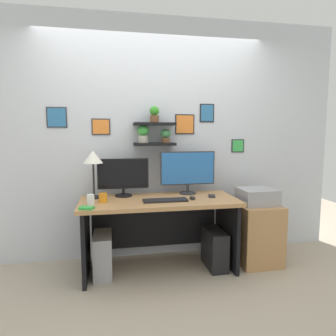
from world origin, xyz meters
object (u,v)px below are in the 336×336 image
monitor_right (188,170)px  pen_cup (91,200)px  monitor_left (123,176)px  drawer_cabinet (256,233)px  desk_lamp (93,160)px  printer (257,196)px  desk (159,218)px  computer_tower_left (103,254)px  computer_mouse (192,198)px  cell_phone (212,196)px  computer_tower_right (215,248)px  coffee_mug (103,198)px  keyboard (165,200)px  scissors_tray (87,208)px

monitor_right → pen_cup: 1.10m
monitor_left → drawer_cabinet: bearing=-8.9°
desk_lamp → printer: bearing=-5.7°
monitor_left → drawer_cabinet: (1.43, -0.22, -0.64)m
desk → computer_tower_left: bearing=-173.6°
monitor_left → printer: monitor_left is taller
printer → drawer_cabinet: bearing=-90.0°
desk → computer_mouse: 0.42m
computer_mouse → desk_lamp: desk_lamp is taller
cell_phone → computer_tower_right: (0.02, -0.07, -0.55)m
drawer_cabinet → printer: bearing=90.0°
desk → computer_mouse: computer_mouse is taller
computer_tower_left → pen_cup: bearing=-129.2°
coffee_mug → cell_phone: bearing=2.7°
monitor_right → computer_mouse: (-0.02, -0.29, -0.25)m
computer_mouse → desk_lamp: size_ratio=0.18×
printer → computer_tower_left: 1.74m
keyboard → computer_tower_right: (0.54, 0.06, -0.56)m
keyboard → cell_phone: 0.54m
pen_cup → computer_tower_left: (0.09, 0.11, -0.59)m
computer_tower_left → printer: bearing=0.1°
desk_lamp → printer: (1.73, -0.17, -0.41)m
computer_tower_left → desk_lamp: bearing=113.9°
pen_cup → drawer_cabinet: 1.81m
keyboard → coffee_mug: 0.61m
drawer_cabinet → cell_phone: bearing=177.1°
monitor_left → printer: 1.46m
coffee_mug → scissors_tray: coffee_mug is taller
monitor_left → coffee_mug: bearing=-129.5°
desk_lamp → scissors_tray: desk_lamp is taller
desk_lamp → scissors_tray: size_ratio=4.11×
desk_lamp → cell_phone: size_ratio=3.52×
monitor_left → computer_tower_left: size_ratio=1.28×
coffee_mug → printer: 1.64m
monitor_left → scissors_tray: size_ratio=4.48×
cell_phone → keyboard: bearing=-149.9°
computer_tower_left → cell_phone: bearing=1.5°
monitor_right → keyboard: size_ratio=1.38×
monitor_right → coffee_mug: monitor_right is taller
keyboard → computer_tower_left: bearing=171.2°
monitor_left → desk_lamp: 0.36m
scissors_tray → computer_tower_left: (0.12, 0.27, -0.55)m
monitor_left → desk_lamp: (-0.30, -0.05, 0.18)m
computer_mouse → monitor_right: bearing=85.6°
pen_cup → computer_tower_right: size_ratio=0.25×
cell_phone → printer: 0.51m
coffee_mug → drawer_cabinet: size_ratio=0.14×
cell_phone → scissors_tray: bearing=-150.0°
pen_cup → monitor_left: bearing=47.1°
monitor_right → keyboard: 0.51m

